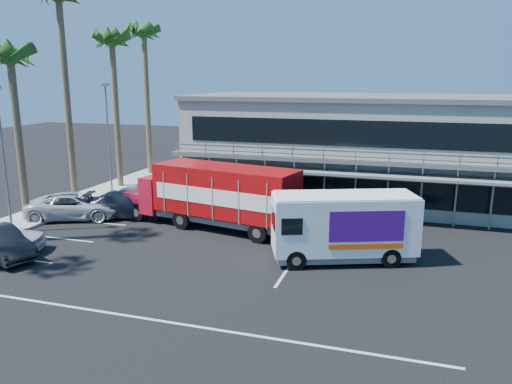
% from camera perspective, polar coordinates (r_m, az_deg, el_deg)
% --- Properties ---
extents(ground, '(120.00, 120.00, 0.00)m').
position_cam_1_polar(ground, '(23.39, -1.32, -8.41)').
color(ground, black).
rests_on(ground, ground).
extents(building, '(22.40, 12.00, 7.30)m').
position_cam_1_polar(building, '(36.11, 10.85, 5.02)').
color(building, gray).
rests_on(building, ground).
extents(curb_strip, '(3.00, 32.00, 0.16)m').
position_cam_1_polar(curb_strip, '(35.54, -21.59, -1.68)').
color(curb_strip, '#A5A399').
rests_on(curb_strip, ground).
extents(palm_c, '(2.80, 2.80, 10.75)m').
position_cam_1_polar(palm_c, '(32.20, -26.23, 12.92)').
color(palm_c, brown).
rests_on(palm_c, ground).
extents(palm_d, '(2.80, 2.80, 14.75)m').
position_cam_1_polar(palm_d, '(36.45, -21.55, 18.88)').
color(palm_d, brown).
rests_on(palm_d, ground).
extents(palm_e, '(2.80, 2.80, 12.25)m').
position_cam_1_polar(palm_e, '(40.05, -16.10, 15.45)').
color(palm_e, brown).
rests_on(palm_e, ground).
extents(palm_f, '(2.80, 2.80, 13.25)m').
position_cam_1_polar(palm_f, '(45.01, -12.65, 16.46)').
color(palm_f, brown).
rests_on(palm_f, ground).
extents(light_pole_near, '(0.50, 0.25, 8.09)m').
position_cam_1_polar(light_pole_near, '(30.53, -26.93, 4.01)').
color(light_pole_near, gray).
rests_on(light_pole_near, ground).
extents(light_pole_far, '(0.50, 0.25, 8.09)m').
position_cam_1_polar(light_pole_far, '(38.27, -16.54, 6.44)').
color(light_pole_far, gray).
rests_on(light_pole_far, ground).
extents(red_truck, '(11.15, 4.67, 3.66)m').
position_cam_1_polar(red_truck, '(28.59, -4.77, -0.23)').
color(red_truck, '#B40E25').
rests_on(red_truck, ground).
extents(white_van, '(7.01, 4.48, 3.24)m').
position_cam_1_polar(white_van, '(23.78, 9.99, -3.85)').
color(white_van, white).
rests_on(white_van, ground).
extents(parked_car_b, '(4.80, 3.16, 1.49)m').
position_cam_1_polar(parked_car_b, '(27.08, -27.22, -5.20)').
color(parked_car_b, black).
rests_on(parked_car_b, ground).
extents(parked_car_c, '(6.25, 4.60, 1.58)m').
position_cam_1_polar(parked_car_c, '(32.64, -20.00, -1.52)').
color(parked_car_c, '#B9B9BB').
rests_on(parked_car_c, ground).
extents(parked_car_d, '(5.80, 3.67, 1.57)m').
position_cam_1_polar(parked_car_d, '(32.01, -14.31, -1.41)').
color(parked_car_d, '#272934').
rests_on(parked_car_d, ground).
extents(parked_car_e, '(4.97, 2.25, 1.65)m').
position_cam_1_polar(parked_car_e, '(33.24, -12.98, -0.73)').
color(parked_car_e, gray).
rests_on(parked_car_e, ground).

